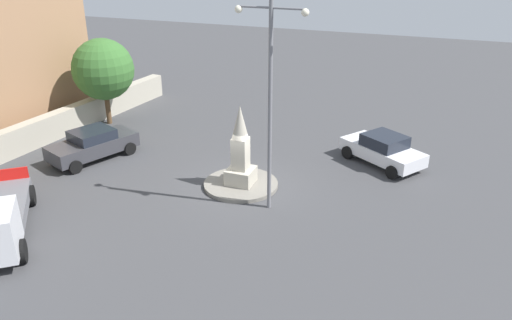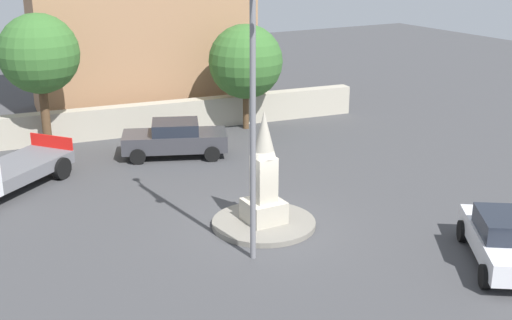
% 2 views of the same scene
% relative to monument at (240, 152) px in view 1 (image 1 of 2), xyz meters
% --- Properties ---
extents(ground_plane, '(80.00, 80.00, 0.00)m').
position_rel_monument_xyz_m(ground_plane, '(0.00, 0.00, -1.64)').
color(ground_plane, '#424244').
extents(traffic_island, '(3.29, 3.29, 0.17)m').
position_rel_monument_xyz_m(traffic_island, '(0.00, 0.00, -1.55)').
color(traffic_island, gray).
rests_on(traffic_island, ground).
extents(monument, '(1.15, 1.15, 3.58)m').
position_rel_monument_xyz_m(monument, '(0.00, 0.00, 0.00)').
color(monument, '#B2AA99').
rests_on(monument, traffic_island).
extents(streetlamp, '(2.72, 0.28, 8.47)m').
position_rel_monument_xyz_m(streetlamp, '(1.78, -1.36, 3.37)').
color(streetlamp, slate).
rests_on(streetlamp, ground).
extents(car_white_parked_left, '(4.36, 3.75, 1.50)m').
position_rel_monument_xyz_m(car_white_parked_left, '(5.53, 4.60, -0.87)').
color(car_white_parked_left, silver).
rests_on(car_white_parked_left, ground).
extents(car_dark_grey_passing, '(3.27, 4.65, 1.50)m').
position_rel_monument_xyz_m(car_dark_grey_passing, '(-7.99, 0.28, -0.86)').
color(car_dark_grey_passing, '#38383D').
rests_on(car_dark_grey_passing, ground).
extents(stone_boundary_wall, '(2.92, 19.44, 1.41)m').
position_rel_monument_xyz_m(stone_boundary_wall, '(-11.76, 1.35, -0.93)').
color(stone_boundary_wall, '#B2AA99').
rests_on(stone_boundary_wall, ground).
extents(tree_near_wall, '(3.48, 3.48, 4.98)m').
position_rel_monument_xyz_m(tree_near_wall, '(-10.34, 4.90, 1.59)').
color(tree_near_wall, brown).
rests_on(tree_near_wall, ground).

